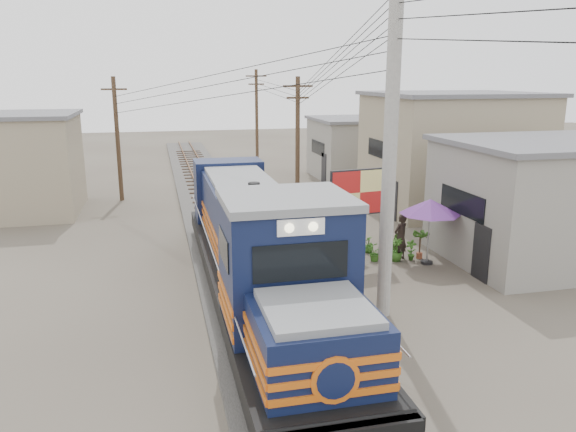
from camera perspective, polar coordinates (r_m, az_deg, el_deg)
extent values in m
plane|color=#473F35|center=(17.00, -2.20, -10.39)|extent=(120.00, 120.00, 0.00)
cube|color=#595651|center=(26.30, -6.43, -1.35)|extent=(3.60, 70.00, 0.16)
cube|color=#51331E|center=(26.20, -7.60, -1.04)|extent=(0.08, 70.00, 0.12)
cube|color=#51331E|center=(26.32, -5.28, -0.90)|extent=(0.08, 70.00, 0.12)
cube|color=black|center=(17.86, -3.03, -6.41)|extent=(3.05, 16.82, 0.58)
cube|color=black|center=(13.32, 1.22, -15.43)|extent=(2.31, 3.36, 0.68)
cube|color=black|center=(22.88, -5.39, -2.64)|extent=(2.31, 3.36, 0.68)
cube|color=#0E1636|center=(11.68, 2.84, -13.22)|extent=(2.50, 2.52, 1.58)
cube|color=#0E1636|center=(13.68, -0.18, -5.17)|extent=(2.99, 2.73, 3.26)
cube|color=slate|center=(13.23, -0.18, 1.73)|extent=(3.05, 2.87, 0.19)
cube|color=black|center=(12.23, 1.29, -4.68)|extent=(2.13, 0.06, 0.84)
cube|color=white|center=(11.99, 1.32, -1.12)|extent=(1.05, 0.06, 0.37)
cube|color=#0E1636|center=(19.94, -4.43, -0.28)|extent=(2.38, 10.30, 2.42)
cube|color=slate|center=(19.67, -4.50, 3.28)|extent=(2.13, 10.30, 0.19)
cube|color=#D05B13|center=(17.66, -3.05, -4.65)|extent=(3.09, 16.82, 0.15)
cube|color=#D05B13|center=(17.56, -3.06, -3.68)|extent=(3.09, 16.82, 0.15)
cube|color=#D05B13|center=(17.47, -3.08, -2.69)|extent=(3.09, 16.82, 0.15)
cylinder|color=#9E9B93|center=(16.17, 10.33, 6.61)|extent=(0.40, 0.40, 10.00)
cylinder|color=#4C3826|center=(30.33, 0.98, 7.38)|extent=(0.24, 0.24, 7.00)
cube|color=#4C3826|center=(30.13, 1.00, 13.06)|extent=(1.60, 0.10, 0.10)
cube|color=#4C3826|center=(30.14, 1.00, 11.92)|extent=(1.20, 0.10, 0.10)
cylinder|color=#4C3826|center=(44.00, -3.19, 9.78)|extent=(0.24, 0.24, 7.50)
cube|color=#4C3826|center=(43.88, -3.25, 14.01)|extent=(1.60, 0.10, 0.10)
cube|color=#4C3826|center=(43.88, -3.24, 13.23)|extent=(1.20, 0.10, 0.10)
cylinder|color=#4C3826|center=(33.44, -16.92, 7.41)|extent=(0.24, 0.24, 7.00)
cube|color=#4C3826|center=(33.26, -17.29, 12.54)|extent=(1.60, 0.10, 0.10)
cube|color=#4C3826|center=(33.28, -17.22, 11.51)|extent=(1.20, 0.10, 0.10)
cube|color=gray|center=(23.71, 24.57, 1.14)|extent=(7.00, 6.00, 4.50)
cube|color=slate|center=(23.35, 25.16, 6.77)|extent=(7.35, 6.30, 0.20)
cube|color=black|center=(21.70, 17.25, 1.30)|extent=(0.05, 3.00, 0.90)
cube|color=gray|center=(31.53, 16.23, 6.17)|extent=(8.00, 7.00, 6.00)
cube|color=slate|center=(31.28, 16.62, 11.79)|extent=(8.40, 7.35, 0.20)
cube|color=black|center=(29.73, 9.45, 6.67)|extent=(0.05, 3.50, 0.90)
cube|color=gray|center=(40.03, 7.22, 6.74)|extent=(6.00, 6.00, 4.00)
cube|color=slate|center=(39.82, 7.32, 9.74)|extent=(6.30, 6.30, 0.20)
cube|color=black|center=(39.06, 3.05, 6.95)|extent=(0.05, 3.00, 0.90)
cube|color=gray|center=(32.30, -25.88, 4.60)|extent=(6.00, 6.00, 5.00)
cube|color=slate|center=(32.04, -26.38, 9.18)|extent=(6.30, 6.30, 0.20)
cylinder|color=#99999E|center=(20.92, 4.79, -1.72)|extent=(0.10, 0.10, 2.72)
cylinder|color=#99999E|center=(21.84, 9.39, -1.18)|extent=(0.10, 0.10, 2.72)
cube|color=black|center=(21.02, 7.26, 2.41)|extent=(2.38, 0.47, 1.74)
cube|color=red|center=(20.99, 7.29, 2.39)|extent=(2.27, 0.41, 1.63)
cylinder|color=black|center=(22.33, 13.91, -4.59)|extent=(0.46, 0.46, 0.10)
cylinder|color=#99999E|center=(22.01, 14.07, -1.86)|extent=(0.05, 0.05, 2.31)
cone|color=#5A2775|center=(21.74, 14.25, 0.94)|extent=(2.98, 2.98, 0.58)
imported|color=black|center=(22.35, 11.36, -2.10)|extent=(0.79, 0.69, 1.83)
imported|color=#2C5A19|center=(21.61, 5.83, -3.65)|extent=(0.56, 0.42, 0.97)
imported|color=#2C5A19|center=(21.68, 7.51, -3.97)|extent=(0.45, 0.39, 0.73)
imported|color=#2C5A19|center=(22.12, 8.71, -3.74)|extent=(0.78, 0.77, 0.66)
imported|color=#2C5A19|center=(22.25, 10.93, -3.37)|extent=(0.69, 0.69, 0.92)
imported|color=#2C5A19|center=(22.48, 12.38, -3.40)|extent=(0.51, 0.51, 0.82)
imported|color=#2C5A19|center=(22.58, 5.02, -3.31)|extent=(0.41, 0.43, 0.62)
imported|color=#2C5A19|center=(22.64, 6.47, -2.96)|extent=(0.93, 0.99, 0.88)
imported|color=#2C5A19|center=(23.13, 8.20, -2.87)|extent=(0.50, 0.50, 0.70)
imported|color=#2C5A19|center=(23.32, 9.61, -2.47)|extent=(0.43, 0.55, 0.95)
imported|color=#2C5A19|center=(23.59, 10.83, -2.56)|extent=(0.50, 0.45, 0.76)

